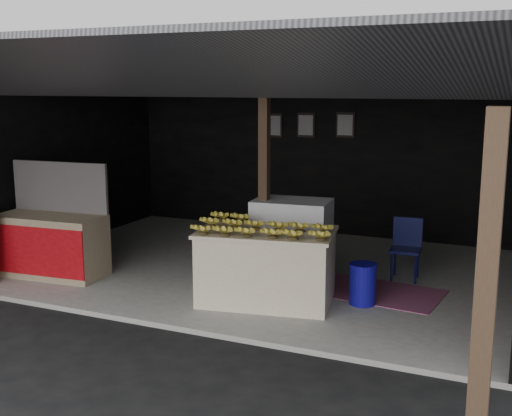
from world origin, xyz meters
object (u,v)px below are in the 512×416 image
at_px(banana_table, 267,266).
at_px(plastic_chair, 406,243).
at_px(neighbor_stall, 51,242).
at_px(white_crate, 292,241).
at_px(water_barrel, 363,285).

height_order(banana_table, plastic_chair, banana_table).
bearing_deg(neighbor_stall, banana_table, -1.58).
relative_size(banana_table, white_crate, 1.59).
relative_size(neighbor_stall, plastic_chair, 1.87).
relative_size(white_crate, water_barrel, 2.36).
bearing_deg(white_crate, banana_table, -94.30).
bearing_deg(banana_table, white_crate, 81.32).
bearing_deg(banana_table, water_barrel, 9.67).
relative_size(banana_table, water_barrel, 3.75).
distance_m(banana_table, neighbor_stall, 3.11).
bearing_deg(white_crate, neighbor_stall, -166.70).
xyz_separation_m(white_crate, neighbor_stall, (-3.08, -1.06, -0.08)).
relative_size(white_crate, plastic_chair, 1.34).
bearing_deg(white_crate, water_barrel, -30.73).
bearing_deg(plastic_chair, white_crate, -154.76).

